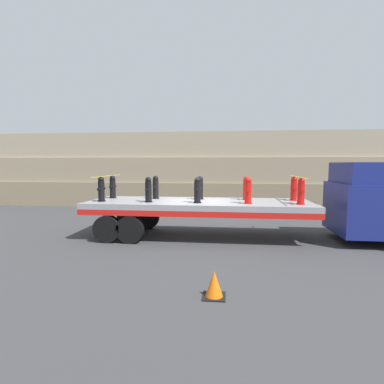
# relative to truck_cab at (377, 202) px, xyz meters

# --- Properties ---
(ground_plane) EXTENTS (120.00, 120.00, 0.00)m
(ground_plane) POSITION_rel_truck_cab_xyz_m (-6.26, 0.00, -1.43)
(ground_plane) COLOR #38383A
(rock_cliff) EXTENTS (60.00, 3.30, 4.70)m
(rock_cliff) POSITION_rel_truck_cab_xyz_m (-6.26, 8.66, 0.92)
(rock_cliff) COLOR #84755B
(rock_cliff) RESTS_ON ground_plane
(truck_cab) EXTENTS (2.76, 2.59, 2.79)m
(truck_cab) POSITION_rel_truck_cab_xyz_m (0.00, 0.00, 0.00)
(truck_cab) COLOR navy
(truck_cab) RESTS_ON ground_plane
(flatbed_trailer) EXTENTS (8.28, 2.61, 1.36)m
(flatbed_trailer) POSITION_rel_truck_cab_xyz_m (-6.79, 0.00, -0.33)
(flatbed_trailer) COLOR gray
(flatbed_trailer) RESTS_ON ground_plane
(fire_hydrant_black_near_0) EXTENTS (0.29, 0.54, 0.91)m
(fire_hydrant_black_near_0) POSITION_rel_truck_cab_xyz_m (-9.80, -0.55, 0.38)
(fire_hydrant_black_near_0) COLOR black
(fire_hydrant_black_near_0) RESTS_ON flatbed_trailer
(fire_hydrant_black_far_0) EXTENTS (0.29, 0.54, 0.91)m
(fire_hydrant_black_far_0) POSITION_rel_truck_cab_xyz_m (-9.80, 0.55, 0.38)
(fire_hydrant_black_far_0) COLOR black
(fire_hydrant_black_far_0) RESTS_ON flatbed_trailer
(fire_hydrant_black_near_1) EXTENTS (0.29, 0.54, 0.91)m
(fire_hydrant_black_near_1) POSITION_rel_truck_cab_xyz_m (-8.03, -0.55, 0.38)
(fire_hydrant_black_near_1) COLOR black
(fire_hydrant_black_near_1) RESTS_ON flatbed_trailer
(fire_hydrant_black_far_1) EXTENTS (0.29, 0.54, 0.91)m
(fire_hydrant_black_far_1) POSITION_rel_truck_cab_xyz_m (-8.03, 0.55, 0.38)
(fire_hydrant_black_far_1) COLOR black
(fire_hydrant_black_far_1) RESTS_ON flatbed_trailer
(fire_hydrant_black_near_2) EXTENTS (0.29, 0.54, 0.91)m
(fire_hydrant_black_near_2) POSITION_rel_truck_cab_xyz_m (-6.26, -0.55, 0.38)
(fire_hydrant_black_near_2) COLOR black
(fire_hydrant_black_near_2) RESTS_ON flatbed_trailer
(fire_hydrant_black_far_2) EXTENTS (0.29, 0.54, 0.91)m
(fire_hydrant_black_far_2) POSITION_rel_truck_cab_xyz_m (-6.26, 0.55, 0.38)
(fire_hydrant_black_far_2) COLOR black
(fire_hydrant_black_far_2) RESTS_ON flatbed_trailer
(fire_hydrant_red_near_3) EXTENTS (0.29, 0.54, 0.91)m
(fire_hydrant_red_near_3) POSITION_rel_truck_cab_xyz_m (-4.49, -0.55, 0.38)
(fire_hydrant_red_near_3) COLOR red
(fire_hydrant_red_near_3) RESTS_ON flatbed_trailer
(fire_hydrant_red_far_3) EXTENTS (0.29, 0.54, 0.91)m
(fire_hydrant_red_far_3) POSITION_rel_truck_cab_xyz_m (-4.49, 0.55, 0.38)
(fire_hydrant_red_far_3) COLOR red
(fire_hydrant_red_far_3) RESTS_ON flatbed_trailer
(fire_hydrant_red_near_4) EXTENTS (0.29, 0.54, 0.91)m
(fire_hydrant_red_near_4) POSITION_rel_truck_cab_xyz_m (-2.72, -0.55, 0.38)
(fire_hydrant_red_near_4) COLOR red
(fire_hydrant_red_near_4) RESTS_ON flatbed_trailer
(fire_hydrant_red_far_4) EXTENTS (0.29, 0.54, 0.91)m
(fire_hydrant_red_far_4) POSITION_rel_truck_cab_xyz_m (-2.72, 0.55, 0.38)
(fire_hydrant_red_far_4) COLOR red
(fire_hydrant_red_far_4) RESTS_ON flatbed_trailer
(cargo_strap_rear) EXTENTS (0.05, 2.71, 0.01)m
(cargo_strap_rear) POSITION_rel_truck_cab_xyz_m (-9.80, 0.00, 0.85)
(cargo_strap_rear) COLOR yellow
(cargo_strap_rear) RESTS_ON fire_hydrant_black_near_0
(cargo_strap_middle) EXTENTS (0.05, 2.71, 0.01)m
(cargo_strap_middle) POSITION_rel_truck_cab_xyz_m (-2.72, 0.00, 0.85)
(cargo_strap_middle) COLOR yellow
(cargo_strap_middle) RESTS_ON fire_hydrant_red_near_4
(traffic_cone) EXTENTS (0.47, 0.47, 0.55)m
(traffic_cone) POSITION_rel_truck_cab_xyz_m (-5.47, -5.05, -1.16)
(traffic_cone) COLOR black
(traffic_cone) RESTS_ON ground_plane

